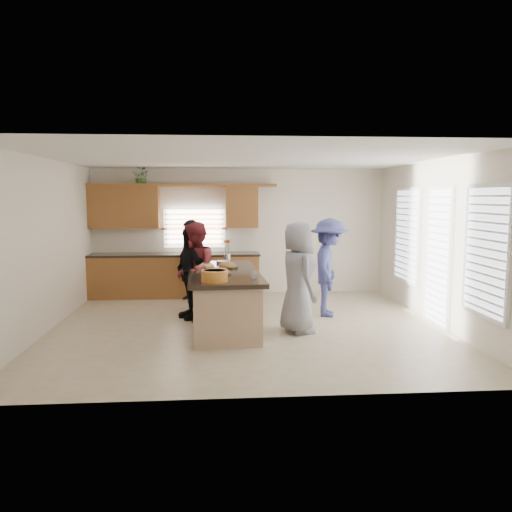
{
  "coord_description": "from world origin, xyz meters",
  "views": [
    {
      "loc": [
        -0.48,
        -8.2,
        2.18
      ],
      "look_at": [
        0.18,
        0.41,
        1.15
      ],
      "focal_mm": 35.0,
      "sensor_mm": 36.0,
      "label": 1
    }
  ],
  "objects": [
    {
      "name": "clear_cup",
      "position": [
        0.05,
        -0.76,
        1.0
      ],
      "size": [
        0.07,
        0.07,
        0.11
      ],
      "primitive_type": "cylinder",
      "color": "white",
      "rests_on": "island"
    },
    {
      "name": "potted_plant",
      "position": [
        -2.11,
        2.82,
        2.6
      ],
      "size": [
        0.44,
        0.41,
        0.4
      ],
      "primitive_type": "imported",
      "rotation": [
        0.0,
        0.0,
        -0.31
      ],
      "color": "#3C722D",
      "rests_on": "back_cabinetry"
    },
    {
      "name": "back_cabinetry",
      "position": [
        -1.47,
        2.73,
        0.91
      ],
      "size": [
        4.08,
        0.66,
        2.46
      ],
      "color": "brown",
      "rests_on": "ground"
    },
    {
      "name": "island",
      "position": [
        -0.4,
        0.02,
        0.45
      ],
      "size": [
        1.26,
        2.75,
        0.95
      ],
      "rotation": [
        0.0,
        0.0,
        0.04
      ],
      "color": "tan",
      "rests_on": "ground"
    },
    {
      "name": "woman_right_front",
      "position": [
        0.79,
        -0.39,
        0.89
      ],
      "size": [
        0.77,
        0.99,
        1.79
      ],
      "primitive_type": "imported",
      "rotation": [
        0.0,
        0.0,
        1.82
      ],
      "color": "gray",
      "rests_on": "ground"
    },
    {
      "name": "woman_right_back",
      "position": [
        1.54,
        0.69,
        0.9
      ],
      "size": [
        0.94,
        1.29,
        1.79
      ],
      "primitive_type": "imported",
      "rotation": [
        0.0,
        0.0,
        1.32
      ],
      "color": "#3C4284",
      "rests_on": "ground"
    },
    {
      "name": "woman_left_front",
      "position": [
        -0.98,
        0.68,
        0.83
      ],
      "size": [
        0.82,
        1.05,
        1.66
      ],
      "primitive_type": "imported",
      "rotation": [
        0.0,
        0.0,
        -1.07
      ],
      "color": "black",
      "rests_on": "ground"
    },
    {
      "name": "plate_stack",
      "position": [
        -0.41,
        0.93,
        0.98
      ],
      "size": [
        0.22,
        0.22,
        0.05
      ],
      "primitive_type": "cylinder",
      "color": "#AC87C5",
      "rests_on": "island"
    },
    {
      "name": "flower_vase",
      "position": [
        -0.31,
        1.28,
        1.16
      ],
      "size": [
        0.14,
        0.14,
        0.42
      ],
      "color": "silver",
      "rests_on": "island"
    },
    {
      "name": "platter_mid",
      "position": [
        -0.32,
        0.4,
        0.98
      ],
      "size": [
        0.36,
        0.36,
        0.15
      ],
      "color": "black",
      "rests_on": "island"
    },
    {
      "name": "room_shell",
      "position": [
        0.0,
        0.0,
        1.9
      ],
      "size": [
        6.52,
        6.02,
        2.81
      ],
      "color": "silver",
      "rests_on": "ground"
    },
    {
      "name": "floor",
      "position": [
        0.0,
        0.0,
        0.0
      ],
      "size": [
        6.5,
        6.5,
        0.0
      ],
      "primitive_type": "plane",
      "color": "beige",
      "rests_on": "ground"
    },
    {
      "name": "salad_bowl",
      "position": [
        -0.54,
        -1.01,
        1.04
      ],
      "size": [
        0.39,
        0.39,
        0.17
      ],
      "color": "orange",
      "rests_on": "island"
    },
    {
      "name": "woman_left_back",
      "position": [
        -1.07,
        2.23,
        0.85
      ],
      "size": [
        0.68,
        0.74,
        1.7
      ],
      "primitive_type": "imported",
      "rotation": [
        0.0,
        0.0,
        -1.01
      ],
      "color": "black",
      "rests_on": "ground"
    },
    {
      "name": "right_wall_glazing",
      "position": [
        3.22,
        -0.13,
        1.34
      ],
      "size": [
        0.06,
        4.0,
        2.25
      ],
      "color": "white",
      "rests_on": "ground"
    },
    {
      "name": "woman_left_mid",
      "position": [
        -0.89,
        0.51,
        0.87
      ],
      "size": [
        0.67,
        0.85,
        1.74
      ],
      "primitive_type": "imported",
      "rotation": [
        0.0,
        0.0,
        -1.58
      ],
      "color": "maroon",
      "rests_on": "ground"
    },
    {
      "name": "platter_back",
      "position": [
        -0.71,
        0.41,
        0.98
      ],
      "size": [
        0.34,
        0.34,
        0.14
      ],
      "color": "black",
      "rests_on": "island"
    },
    {
      "name": "platter_front",
      "position": [
        -0.48,
        -0.37,
        0.98
      ],
      "size": [
        0.43,
        0.43,
        0.18
      ],
      "color": "black",
      "rests_on": "island"
    }
  ]
}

